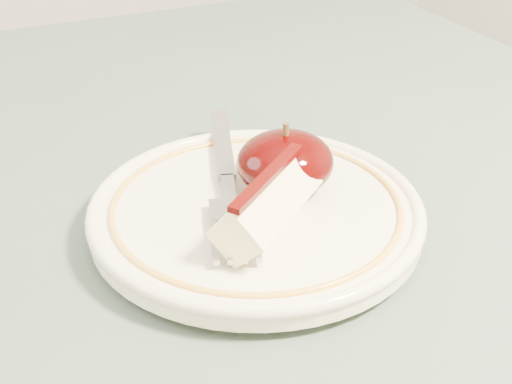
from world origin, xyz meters
name	(u,v)px	position (x,y,z in m)	size (l,w,h in m)	color
table	(163,322)	(0.00, 0.00, 0.66)	(0.90, 0.90, 0.75)	brown
plate	(256,211)	(0.06, -0.04, 0.76)	(0.21, 0.21, 0.02)	#F3E9CC
apple_half	(285,163)	(0.08, -0.03, 0.79)	(0.06, 0.06, 0.05)	black
apple_wedge	(267,205)	(0.05, -0.07, 0.79)	(0.09, 0.08, 0.04)	#FAEAB8
fork	(227,178)	(0.05, -0.01, 0.77)	(0.08, 0.19, 0.00)	#93959B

